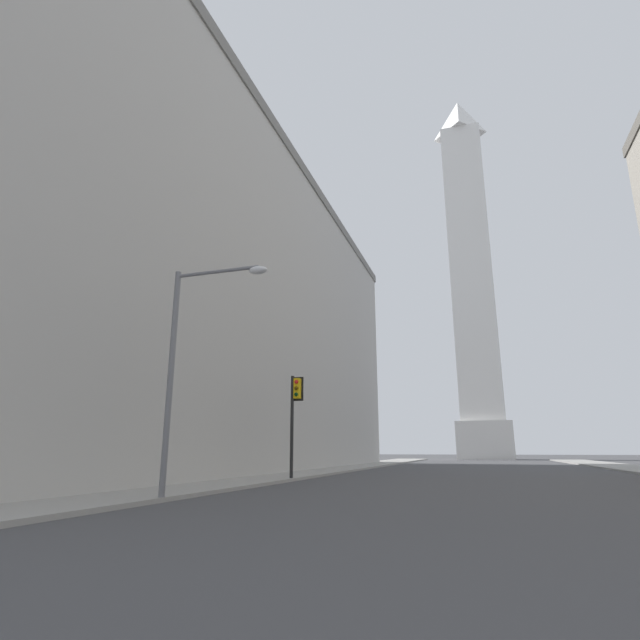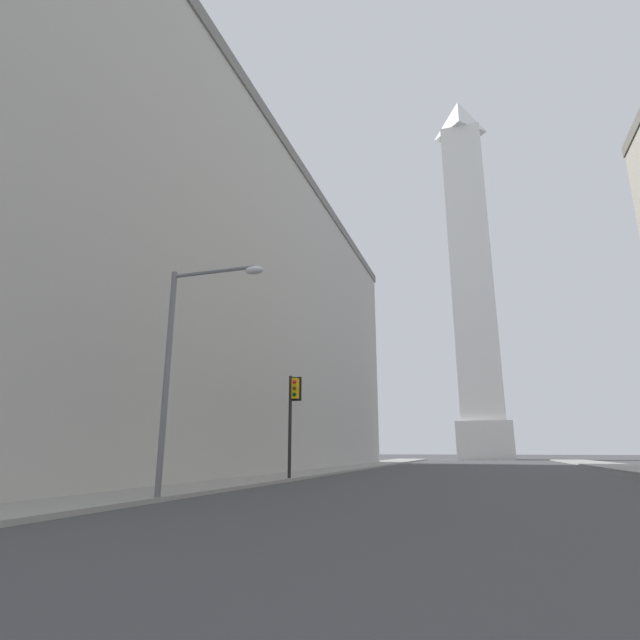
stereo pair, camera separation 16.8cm
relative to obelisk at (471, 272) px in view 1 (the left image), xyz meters
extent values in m
cube|color=gray|center=(-12.13, -60.36, -34.61)|extent=(5.00, 113.18, 0.15)
cube|color=#B2AFAA|center=(-25.65, -59.39, -22.61)|extent=(25.65, 58.93, 24.14)
cube|color=slate|center=(-25.65, -59.39, -10.09)|extent=(25.91, 59.52, 0.90)
cube|color=silver|center=(0.00, 0.00, -31.47)|extent=(9.34, 9.34, 6.42)
cube|color=white|center=(0.00, 0.00, 0.67)|extent=(7.48, 7.48, 57.85)
pyramid|color=white|center=(0.00, 0.00, 33.71)|extent=(7.48, 7.48, 8.22)
cylinder|color=black|center=(-9.87, -68.73, -31.90)|extent=(0.18, 0.18, 5.56)
cylinder|color=#262626|center=(-9.87, -68.73, -34.63)|extent=(0.40, 0.40, 0.10)
cube|color=#E5B20F|center=(-9.58, -68.73, -29.82)|extent=(0.35, 0.35, 1.10)
cube|color=black|center=(-9.59, -68.55, -29.82)|extent=(0.58, 0.05, 1.32)
sphere|color=red|center=(-9.58, -68.92, -29.48)|extent=(0.22, 0.22, 0.22)
sphere|color=#483506|center=(-9.58, -68.92, -29.82)|extent=(0.22, 0.22, 0.22)
sphere|color=#073410|center=(-9.58, -68.92, -30.16)|extent=(0.22, 0.22, 0.22)
cylinder|color=slate|center=(-9.75, -80.33, -30.88)|extent=(0.20, 0.20, 7.60)
cylinder|color=slate|center=(-8.22, -80.33, -27.23)|extent=(3.06, 0.12, 0.12)
sphere|color=slate|center=(-9.75, -80.33, -27.23)|extent=(0.20, 0.20, 0.20)
ellipsoid|color=silver|center=(-6.69, -80.33, -27.35)|extent=(0.64, 0.36, 0.26)
camera|label=1|loc=(0.00, -94.47, -33.11)|focal=28.00mm
camera|label=2|loc=(0.16, -94.42, -33.11)|focal=28.00mm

